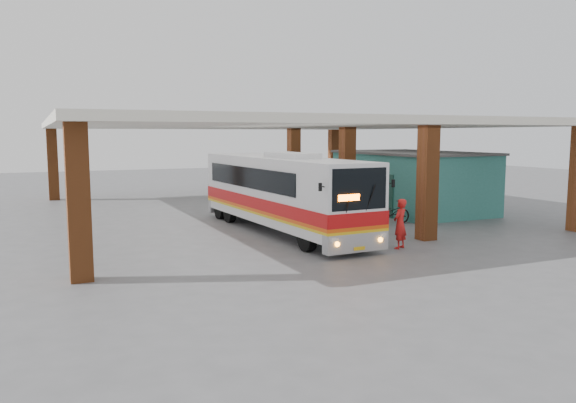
# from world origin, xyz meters

# --- Properties ---
(ground) EXTENTS (90.00, 90.00, 0.00)m
(ground) POSITION_xyz_m (0.00, 0.00, 0.00)
(ground) COLOR #515154
(ground) RESTS_ON ground
(brick_columns) EXTENTS (20.10, 21.60, 4.35)m
(brick_columns) POSITION_xyz_m (1.43, 5.00, 2.17)
(brick_columns) COLOR brown
(brick_columns) RESTS_ON ground
(canopy_roof) EXTENTS (21.00, 23.00, 0.30)m
(canopy_roof) POSITION_xyz_m (0.50, 6.50, 4.50)
(canopy_roof) COLOR silver
(canopy_roof) RESTS_ON brick_columns
(shop_building) EXTENTS (5.20, 8.20, 3.11)m
(shop_building) POSITION_xyz_m (7.49, 4.00, 1.56)
(shop_building) COLOR #2C6E64
(shop_building) RESTS_ON ground
(coach_bus) EXTENTS (2.97, 11.43, 3.30)m
(coach_bus) POSITION_xyz_m (-1.34, 0.86, 1.64)
(coach_bus) COLOR silver
(coach_bus) RESTS_ON ground
(motorcycle) EXTENTS (1.98, 0.83, 1.02)m
(motorcycle) POSITION_xyz_m (3.95, 0.60, 0.51)
(motorcycle) COLOR black
(motorcycle) RESTS_ON ground
(pedestrian) EXTENTS (0.77, 0.68, 1.77)m
(pedestrian) POSITION_xyz_m (1.09, -3.97, 0.88)
(pedestrian) COLOR red
(pedestrian) RESTS_ON ground
(red_chair) EXTENTS (0.53, 0.53, 0.80)m
(red_chair) POSITION_xyz_m (4.26, 8.39, 0.37)
(red_chair) COLOR red
(red_chair) RESTS_ON ground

